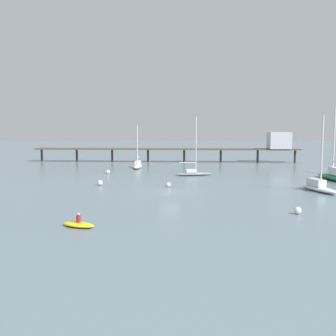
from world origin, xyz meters
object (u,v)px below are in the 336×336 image
object	(u,v)px
sailboat_gray	(193,172)
mooring_buoy_mid	(100,183)
sailboat_green	(335,175)
sailboat_white	(318,186)
mooring_buoy_inner	(108,172)
pier	(226,145)
mooring_buoy_outer	(298,211)
sailboat_cream	(138,165)
dinghy_yellow	(79,224)
mooring_buoy_far	(168,185)

from	to	relation	value
sailboat_gray	mooring_buoy_mid	distance (m)	17.74
sailboat_green	sailboat_white	xyz separation A→B (m)	(-6.61, -10.09, -0.11)
sailboat_gray	mooring_buoy_inner	xyz separation A→B (m)	(-14.67, 2.77, -0.31)
sailboat_green	mooring_buoy_inner	size ratio (longest dim) A/B	18.11
sailboat_green	pier	bearing A→B (deg)	109.92
sailboat_green	mooring_buoy_mid	xyz separation A→B (m)	(-34.77, -4.77, -0.43)
mooring_buoy_outer	mooring_buoy_inner	size ratio (longest dim) A/B	1.05
sailboat_cream	sailboat_white	bearing A→B (deg)	-49.86
pier	sailboat_green	xyz separation A→B (m)	(11.35, -31.33, -3.32)
sailboat_white	pier	bearing A→B (deg)	96.53
sailboat_cream	sailboat_green	bearing A→B (deg)	-31.29
mooring_buoy_inner	sailboat_white	bearing A→B (deg)	-33.51
mooring_buoy_outer	sailboat_cream	bearing A→B (deg)	112.35
sailboat_cream	dinghy_yellow	bearing A→B (deg)	-92.32
pier	mooring_buoy_mid	distance (m)	43.20
mooring_buoy_mid	mooring_buoy_inner	bearing A→B (deg)	93.44
sailboat_green	mooring_buoy_inner	xyz separation A→B (m)	(-35.61, 9.10, -0.47)
sailboat_white	mooring_buoy_far	bearing A→B (deg)	168.58
sailboat_green	mooring_buoy_inner	bearing A→B (deg)	165.66
sailboat_cream	dinghy_yellow	world-z (taller)	sailboat_cream
sailboat_cream	mooring_buoy_mid	xyz separation A→B (m)	(-3.74, -23.63, -0.25)
sailboat_green	mooring_buoy_outer	size ratio (longest dim) A/B	17.21
sailboat_gray	sailboat_white	size ratio (longest dim) A/B	1.03
sailboat_cream	mooring_buoy_outer	distance (m)	45.37
sailboat_white	dinghy_yellow	distance (m)	31.44
dinghy_yellow	mooring_buoy_mid	bearing A→B (deg)	94.74
dinghy_yellow	mooring_buoy_outer	distance (m)	19.59
sailboat_gray	mooring_buoy_mid	size ratio (longest dim) A/B	13.30
sailboat_green	dinghy_yellow	xyz separation A→B (m)	(-32.90, -27.33, -0.58)
sailboat_cream	sailboat_green	distance (m)	36.31
sailboat_gray	mooring_buoy_mid	world-z (taller)	sailboat_gray
sailboat_green	mooring_buoy_far	bearing A→B (deg)	-166.03
sailboat_gray	pier	bearing A→B (deg)	69.02
mooring_buoy_inner	sailboat_gray	bearing A→B (deg)	-10.71
mooring_buoy_outer	mooring_buoy_far	distance (m)	20.39
sailboat_white	mooring_buoy_outer	bearing A→B (deg)	-118.86
sailboat_gray	sailboat_green	distance (m)	21.87
sailboat_cream	mooring_buoy_far	size ratio (longest dim) A/B	13.65
pier	dinghy_yellow	distance (m)	62.61
sailboat_green	sailboat_white	world-z (taller)	sailboat_green
mooring_buoy_far	sailboat_green	bearing A→B (deg)	13.97
dinghy_yellow	mooring_buoy_inner	distance (m)	36.53
sailboat_white	mooring_buoy_inner	world-z (taller)	sailboat_white
dinghy_yellow	mooring_buoy_outer	size ratio (longest dim) A/B	4.67
mooring_buoy_inner	mooring_buoy_far	bearing A→B (deg)	-56.37
sailboat_green	mooring_buoy_mid	world-z (taller)	sailboat_green
dinghy_yellow	mooring_buoy_far	bearing A→B (deg)	70.26
sailboat_cream	mooring_buoy_mid	bearing A→B (deg)	-99.00
sailboat_gray	sailboat_cream	bearing A→B (deg)	128.85
mooring_buoy_mid	dinghy_yellow	bearing A→B (deg)	-85.26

